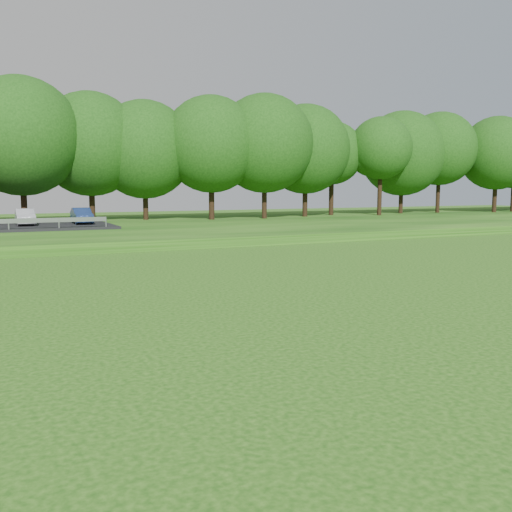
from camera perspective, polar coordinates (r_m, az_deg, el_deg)
name	(u,v)px	position (r m, az deg, el deg)	size (l,w,h in m)	color
berm	(244,224)	(50.40, -1.20, 3.22)	(130.00, 30.00, 0.60)	#14440D
walking_path	(331,240)	(38.14, 7.50, 1.55)	(130.00, 1.60, 0.04)	gray
treeline	(226,138)	(54.15, -3.01, 11.73)	(104.00, 7.00, 15.00)	#153D0E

